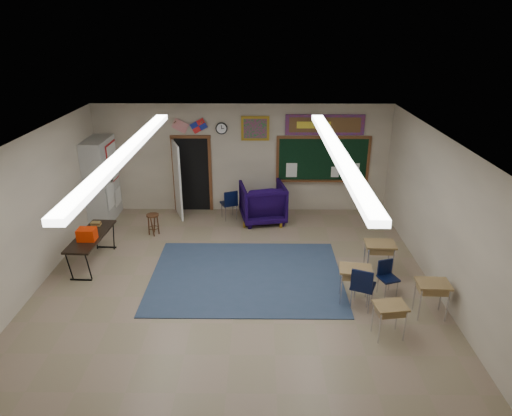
{
  "coord_description": "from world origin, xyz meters",
  "views": [
    {
      "loc": [
        0.48,
        -7.56,
        5.01
      ],
      "look_at": [
        0.4,
        1.5,
        1.28
      ],
      "focal_mm": 32.0,
      "sensor_mm": 36.0,
      "label": 1
    }
  ],
  "objects_px": {
    "student_desk_front_left": "(354,283)",
    "folding_table": "(93,248)",
    "wooden_stool": "(153,224)",
    "student_desk_front_right": "(379,257)",
    "wingback_armchair": "(263,202)"
  },
  "relations": [
    {
      "from": "student_desk_front_left",
      "to": "student_desk_front_right",
      "type": "distance_m",
      "value": 1.23
    },
    {
      "from": "wingback_armchair",
      "to": "student_desk_front_left",
      "type": "height_order",
      "value": "wingback_armchair"
    },
    {
      "from": "wooden_stool",
      "to": "student_desk_front_right",
      "type": "bearing_deg",
      "value": -20.26
    },
    {
      "from": "wingback_armchair",
      "to": "student_desk_front_right",
      "type": "height_order",
      "value": "wingback_armchair"
    },
    {
      "from": "student_desk_front_right",
      "to": "folding_table",
      "type": "distance_m",
      "value": 6.2
    },
    {
      "from": "student_desk_front_left",
      "to": "student_desk_front_right",
      "type": "relative_size",
      "value": 0.97
    },
    {
      "from": "student_desk_front_left",
      "to": "wooden_stool",
      "type": "xyz_separation_m",
      "value": [
        -4.47,
        2.92,
        -0.12
      ]
    },
    {
      "from": "student_desk_front_left",
      "to": "folding_table",
      "type": "bearing_deg",
      "value": 173.83
    },
    {
      "from": "student_desk_front_right",
      "to": "folding_table",
      "type": "bearing_deg",
      "value": 177.93
    },
    {
      "from": "wingback_armchair",
      "to": "wooden_stool",
      "type": "bearing_deg",
      "value": 7.36
    },
    {
      "from": "student_desk_front_right",
      "to": "folding_table",
      "type": "height_order",
      "value": "folding_table"
    },
    {
      "from": "folding_table",
      "to": "wooden_stool",
      "type": "bearing_deg",
      "value": 58.85
    },
    {
      "from": "folding_table",
      "to": "student_desk_front_left",
      "type": "bearing_deg",
      "value": -11.77
    },
    {
      "from": "folding_table",
      "to": "student_desk_front_right",
      "type": "bearing_deg",
      "value": -1.05
    },
    {
      "from": "student_desk_front_right",
      "to": "wingback_armchair",
      "type": "bearing_deg",
      "value": 132.69
    }
  ]
}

